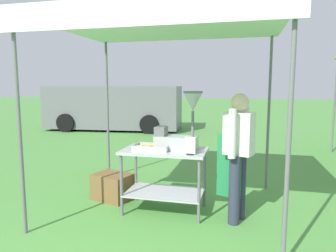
{
  "coord_description": "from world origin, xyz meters",
  "views": [
    {
      "loc": [
        1.27,
        -2.57,
        1.7
      ],
      "look_at": [
        0.27,
        1.53,
        1.15
      ],
      "focal_mm": 32.88,
      "sensor_mm": 36.0,
      "label": 1
    }
  ],
  "objects": [
    {
      "name": "menu_sign",
      "position": [
        0.66,
        1.1,
        0.95
      ],
      "size": [
        0.13,
        0.05,
        0.22
      ],
      "color": "black",
      "rests_on": "donut_cart"
    },
    {
      "name": "donut_cart",
      "position": [
        0.27,
        1.33,
        0.62
      ],
      "size": [
        1.12,
        0.66,
        0.86
      ],
      "color": "#B7B7BC",
      "rests_on": "ground"
    },
    {
      "name": "donut_fryer",
      "position": [
        0.48,
        1.39,
        1.13
      ],
      "size": [
        0.63,
        0.28,
        0.78
      ],
      "color": "#B7B7BC",
      "rests_on": "donut_cart"
    },
    {
      "name": "stall_canopy",
      "position": [
        0.27,
        1.43,
        2.44
      ],
      "size": [
        3.03,
        2.51,
        2.53
      ],
      "color": "slate",
      "rests_on": "ground"
    },
    {
      "name": "vendor",
      "position": [
        1.23,
        1.24,
        0.9
      ],
      "size": [
        0.46,
        0.53,
        1.61
      ],
      "color": "#2D3347",
      "rests_on": "ground"
    },
    {
      "name": "supply_crate",
      "position": [
        -0.6,
        1.57,
        0.19
      ],
      "size": [
        0.63,
        0.54,
        0.39
      ],
      "color": "brown",
      "rests_on": "ground"
    },
    {
      "name": "ground_plane",
      "position": [
        0.0,
        6.0,
        0.0
      ],
      "size": [
        70.0,
        70.0,
        0.0
      ],
      "primitive_type": "plane",
      "color": "#519342"
    },
    {
      "name": "donut_tray",
      "position": [
        0.11,
        1.28,
        0.88
      ],
      "size": [
        0.47,
        0.29,
        0.07
      ],
      "color": "#B7B7BC",
      "rests_on": "donut_cart"
    },
    {
      "name": "van_grey",
      "position": [
        -3.64,
        8.66,
        0.88
      ],
      "size": [
        5.27,
        2.46,
        1.69
      ],
      "color": "slate",
      "rests_on": "ground"
    }
  ]
}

